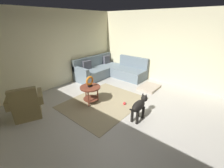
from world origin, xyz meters
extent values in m
cube|color=#B7B2A8|center=(0.00, 0.00, -0.05)|extent=(6.00, 6.00, 0.10)
cube|color=beige|center=(0.00, 2.94, 1.35)|extent=(6.00, 0.12, 2.70)
cube|color=beige|center=(2.94, 0.00, 1.35)|extent=(0.12, 6.00, 2.70)
cube|color=tan|center=(0.15, 0.70, 0.01)|extent=(2.30, 1.90, 0.01)
cube|color=slate|center=(1.73, 2.41, 0.21)|extent=(2.20, 0.85, 0.42)
cube|color=slate|center=(1.73, 2.76, 0.65)|extent=(2.20, 0.14, 0.46)
cube|color=slate|center=(2.41, 1.28, 0.21)|extent=(0.85, 1.40, 0.42)
cube|color=slate|center=(2.76, 1.28, 0.65)|extent=(0.14, 1.40, 0.46)
cube|color=slate|center=(0.71, 2.41, 0.53)|extent=(0.16, 0.85, 0.22)
cube|color=#4C4C56|center=(2.48, 2.61, 0.59)|extent=(0.38, 0.15, 0.38)
cube|color=#4C4C56|center=(1.23, 2.61, 0.59)|extent=(0.39, 0.19, 0.38)
cube|color=olive|center=(-1.59, 1.76, 0.20)|extent=(0.79, 0.79, 0.40)
cube|color=olive|center=(-1.69, 1.53, 0.64)|extent=(0.61, 0.37, 0.48)
cube|color=olive|center=(-1.91, 1.90, 0.51)|extent=(0.33, 0.59, 0.22)
cube|color=olive|center=(-1.27, 1.61, 0.51)|extent=(0.33, 0.59, 0.22)
cylinder|color=brown|center=(-0.09, 0.98, 0.52)|extent=(0.60, 0.60, 0.04)
cylinder|color=brown|center=(-0.09, 0.98, 0.15)|extent=(0.45, 0.45, 0.02)
cylinder|color=brown|center=(-0.09, 1.20, 0.25)|extent=(0.04, 0.04, 0.50)
cylinder|color=brown|center=(-0.28, 0.87, 0.25)|extent=(0.04, 0.04, 0.50)
cylinder|color=brown|center=(0.09, 0.87, 0.25)|extent=(0.04, 0.04, 0.50)
cube|color=black|center=(-0.09, 0.98, 0.57)|extent=(0.12, 0.08, 0.05)
torus|color=orange|center=(-0.09, 0.98, 0.73)|extent=(0.28, 0.06, 0.28)
cube|color=#B2A38E|center=(1.98, 0.08, 0.04)|extent=(0.80, 0.60, 0.09)
cylinder|color=black|center=(0.24, -0.46, 0.16)|extent=(0.07, 0.07, 0.32)
cylinder|color=black|center=(0.25, -0.60, 0.16)|extent=(0.07, 0.07, 0.32)
cylinder|color=black|center=(-0.07, -0.47, 0.16)|extent=(0.07, 0.07, 0.32)
cylinder|color=black|center=(-0.06, -0.61, 0.16)|extent=(0.07, 0.07, 0.32)
ellipsoid|color=black|center=(0.09, -0.54, 0.40)|extent=(0.53, 0.24, 0.24)
sphere|color=black|center=(0.39, -0.53, 0.48)|extent=(0.17, 0.17, 0.17)
ellipsoid|color=black|center=(0.47, -0.53, 0.46)|extent=(0.12, 0.07, 0.07)
cone|color=black|center=(0.38, -0.48, 0.59)|extent=(0.06, 0.06, 0.07)
cone|color=black|center=(0.38, -0.57, 0.59)|extent=(0.06, 0.06, 0.07)
cylinder|color=black|center=(-0.22, -0.55, 0.44)|extent=(0.20, 0.04, 0.16)
sphere|color=red|center=(0.46, 0.12, 0.04)|extent=(0.09, 0.09, 0.09)
camera|label=1|loc=(-2.70, -2.00, 2.32)|focal=23.58mm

